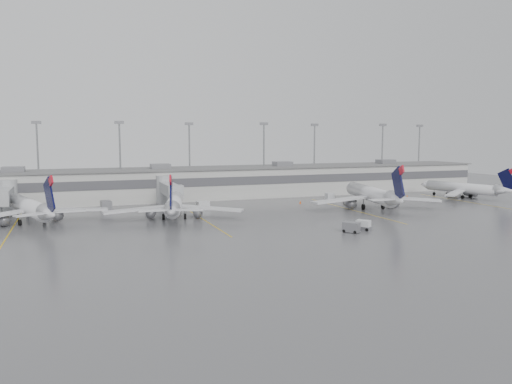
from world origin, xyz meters
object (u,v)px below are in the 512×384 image
object	(u,v)px
jet_far_left	(31,207)
jet_far_right	(465,188)
jet_mid_left	(174,203)
baggage_tug	(363,226)
jet_mid_right	(373,194)

from	to	relation	value
jet_far_left	jet_far_right	world-z (taller)	jet_far_left
jet_mid_left	baggage_tug	xyz separation A→B (m)	(29.15, -23.92, -2.44)
jet_far_left	jet_mid_right	size ratio (longest dim) A/B	0.91
jet_far_left	jet_mid_right	bearing A→B (deg)	-21.99
jet_mid_right	baggage_tug	xyz separation A→B (m)	(-16.29, -21.81, -2.73)
jet_mid_left	jet_far_left	bearing A→B (deg)	-174.56
jet_mid_right	baggage_tug	world-z (taller)	jet_mid_right
jet_far_right	jet_mid_left	bearing A→B (deg)	168.91
jet_far_right	baggage_tug	xyz separation A→B (m)	(-51.01, -30.10, -2.09)
jet_mid_right	jet_far_right	bearing A→B (deg)	26.06
jet_mid_left	baggage_tug	world-z (taller)	jet_mid_left
jet_far_left	jet_mid_right	xyz separation A→B (m)	(72.21, -5.86, 0.25)
jet_far_left	jet_mid_right	distance (m)	72.44
jet_mid_left	jet_mid_right	bearing A→B (deg)	10.75
jet_mid_left	jet_far_right	xyz separation A→B (m)	(80.16, 6.18, -0.35)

